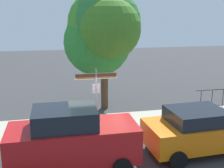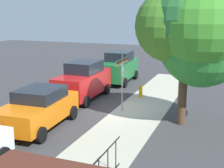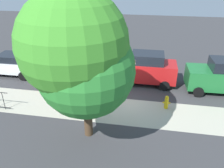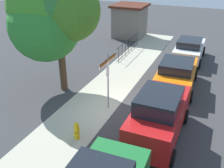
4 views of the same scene
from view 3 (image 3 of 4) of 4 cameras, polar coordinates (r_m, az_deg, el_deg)
The scene contains 9 objects.
ground_plane at distance 13.49m, azimuth 1.99°, elevation -3.68°, with size 60.00×60.00×0.00m, color #38383A.
sidewalk_strip at distance 12.81m, azimuth -7.80°, elevation -5.73°, with size 24.00×2.60×0.00m, color #AFAC98.
street_sign at distance 12.22m, azimuth 1.77°, elevation 3.73°, with size 1.80×0.07×2.87m.
shade_tree at distance 8.40m, azimuth -8.48°, elevation 8.80°, with size 4.24×4.83×6.51m.
car_green at distance 15.35m, azimuth 26.17°, elevation 1.77°, with size 4.13×2.11×2.15m.
car_red at distance 15.09m, azimuth 8.10°, elevation 3.94°, with size 4.29×1.98×2.14m.
car_orange at distance 15.82m, azimuth -9.63°, elevation 4.19°, with size 4.30×2.30×1.69m.
car_white at distance 17.97m, azimuth -24.30°, elevation 4.71°, with size 4.10×2.01×1.57m.
fire_hydrant at distance 12.73m, azimuth 13.71°, elevation -4.50°, with size 0.42×0.22×0.78m.
Camera 3 is at (-1.60, 11.54, 6.79)m, focal length 35.86 mm.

